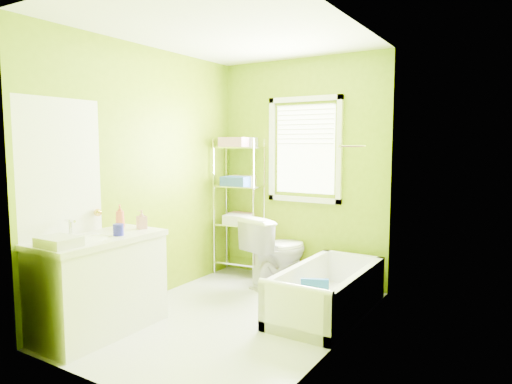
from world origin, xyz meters
The scene contains 9 objects.
ground centered at (0.00, 0.00, 0.00)m, with size 2.90×2.90×0.00m, color silver.
room_envelope centered at (0.00, 0.00, 1.55)m, with size 2.14×2.94×2.62m.
window centered at (0.05, 1.42, 1.61)m, with size 0.92×0.05×1.22m.
door centered at (-1.04, -1.00, 1.00)m, with size 0.09×0.80×2.00m.
right_wall_decor centered at (1.04, -0.02, 1.32)m, with size 0.04×1.48×1.17m.
bathtub centered at (0.71, 0.55, 0.15)m, with size 0.67×1.45×0.47m.
toilet centered at (-0.12, 1.08, 0.41)m, with size 0.45×0.79×0.81m, color white.
vanity centered at (-0.78, -0.87, 0.45)m, with size 0.57×1.11×1.06m.
wire_shelf_unit centered at (-0.74, 1.27, 1.04)m, with size 0.61×0.49×1.70m.
Camera 1 is at (2.36, -3.38, 1.62)m, focal length 32.00 mm.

